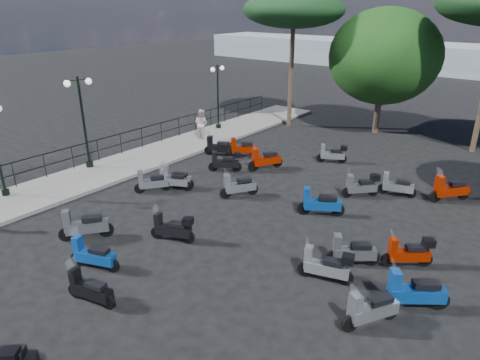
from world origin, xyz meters
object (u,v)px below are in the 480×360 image
Objects in this scene: scooter_23 at (396,186)px; scooter_30 at (173,180)px; scooter_5 at (242,148)px; lamp_post_2 at (218,93)px; scooter_7 at (93,255)px; scooter_26 at (370,310)px; scooter_11 at (265,160)px; pine_2 at (294,10)px; scooter_14 at (89,289)px; pedestrian_far at (201,124)px; scooter_27 at (413,292)px; scooter_4 at (219,147)px; broadleaf_tree at (384,57)px; scooter_21 at (352,252)px; scooter_3 at (152,183)px; scooter_15 at (238,186)px; scooter_10 at (225,162)px; scooter_2 at (84,226)px; scooter_17 at (332,154)px; scooter_16 at (320,203)px; scooter_29 at (450,190)px; scooter_9 at (176,179)px; scooter_28 at (409,253)px; lamp_post_1 at (83,117)px; scooter_8 at (173,228)px; scooter_20 at (326,266)px; scooter_22 at (361,186)px.

scooter_30 is (-7.65, -5.31, -0.01)m from scooter_23.
lamp_post_2 is at bearing 4.87° from scooter_5.
scooter_7 is 7.97m from scooter_26.
pine_2 reaches higher than scooter_11.
scooter_11 is at bearing -3.33° from scooter_14.
scooter_27 is at bearing 144.88° from pedestrian_far.
broadleaf_tree is at bearing -49.35° from scooter_4.
scooter_21 is 17.17m from pine_2.
lamp_post_2 is 2.55× the size of scooter_26.
scooter_3 is at bearing -67.48° from lamp_post_2.
scooter_7 is (2.76, -10.67, -0.01)m from scooter_5.
scooter_21 is (8.70, -5.65, -0.01)m from scooter_5.
pedestrian_far is at bearing -4.40° from scooter_15.
scooter_10 is (1.75, -1.50, 0.02)m from scooter_4.
scooter_2 is at bearing -69.70° from lamp_post_2.
scooter_3 is at bearing 129.41° from scooter_10.
scooter_10 is 5.42m from scooter_17.
pedestrian_far reaches higher than scooter_4.
scooter_7 is (6.38, -11.44, -0.55)m from pedestrian_far.
scooter_3 is 0.85× the size of scooter_16.
scooter_29 reaches higher than scooter_15.
scooter_9 is at bearing 15.28° from scooter_14.
lamp_post_2 reaches higher than scooter_28.
scooter_11 is 1.10× the size of scooter_15.
lamp_post_1 is 2.92× the size of scooter_8.
lamp_post_1 reaches higher than scooter_15.
pine_2 is (-1.17, 12.45, 6.57)m from scooter_3.
scooter_20 is at bearing -57.01° from scooter_14.
scooter_8 is 0.96× the size of scooter_26.
broadleaf_tree is at bearing -52.62° from scooter_10.
lamp_post_1 is at bearing 50.43° from scooter_27.
scooter_22 is at bearing -114.37° from scooter_4.
scooter_15 is (2.68, 0.95, 0.05)m from scooter_9.
scooter_9 is 7.78m from scooter_14.
scooter_29 is at bearing -36.26° from scooter_28.
scooter_23 is 0.98× the size of scooter_27.
scooter_10 is 2.92m from scooter_15.
scooter_29 is 0.18× the size of pine_2.
scooter_17 is at bearing -4.60° from scooter_21.
scooter_16 is at bearing 10.00° from scooter_21.
scooter_29 is at bearing -10.45° from lamp_post_2.
scooter_15 reaches higher than scooter_10.
scooter_30 is (-8.21, 1.77, -0.07)m from scooter_20.
scooter_14 is (3.86, -6.76, 0.01)m from scooter_9.
scooter_7 is at bearing 98.55° from scooter_29.
scooter_11 is at bearing -65.53° from pine_2.
scooter_11 is at bearing 29.06° from scooter_20.
pedestrian_far is 1.16× the size of scooter_8.
scooter_15 is (2.91, -3.95, -0.00)m from scooter_5.
scooter_3 is 0.81× the size of scooter_11.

